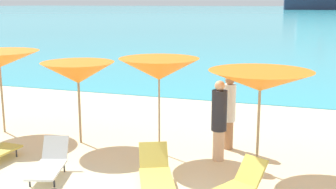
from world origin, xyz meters
TOP-DOWN VIEW (x-y plane):
  - ground_plane at (0.00, 10.00)m, footprint 50.00×100.00m
  - ocean_water at (0.00, 229.66)m, footprint 650.00×440.00m
  - umbrella_1 at (-3.48, 3.85)m, footprint 1.90×1.90m
  - umbrella_2 at (-1.29, 3.74)m, footprint 1.95×1.95m
  - umbrella_3 at (1.06, 3.34)m, footprint 2.22×2.22m
  - lounge_chair_0 at (0.90, 1.70)m, footprint 1.11×1.51m
  - lounge_chair_4 at (-0.71, 1.92)m, footprint 1.18×1.62m
  - lounge_chair_6 at (-2.96, 1.69)m, footprint 0.95×1.51m
  - beachgoer_0 at (0.14, 3.73)m, footprint 0.34×0.34m
  - beachgoer_4 at (0.20, 4.60)m, footprint 0.31×0.31m

SIDE VIEW (x-z plane):
  - ground_plane at x=0.00m, z-range -0.30..0.00m
  - ocean_water at x=0.00m, z-range 0.00..0.02m
  - lounge_chair_6 at x=-2.96m, z-range -0.06..0.63m
  - lounge_chair_4 at x=-0.71m, z-range -0.04..0.65m
  - lounge_chair_0 at x=0.90m, z-range -0.03..0.68m
  - beachgoer_0 at x=0.14m, z-range 0.06..1.90m
  - beachgoer_4 at x=0.20m, z-range 0.07..1.90m
  - umbrella_1 at x=-3.48m, z-range 0.77..2.85m
  - umbrella_3 at x=1.06m, z-range 0.87..3.04m
  - umbrella_2 at x=-1.29m, z-range 0.89..3.17m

